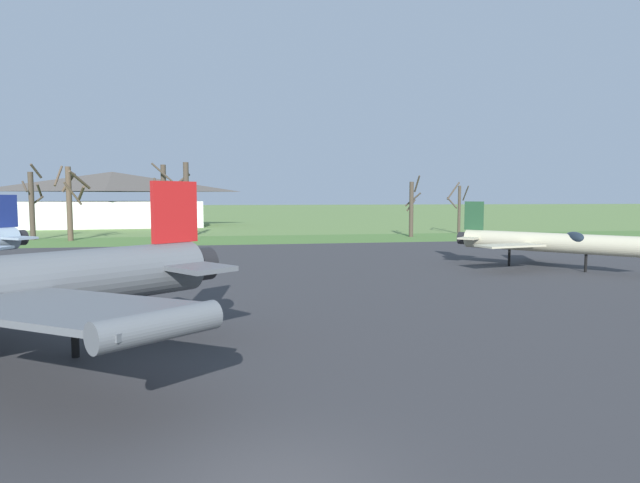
{
  "coord_description": "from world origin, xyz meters",
  "views": [
    {
      "loc": [
        -0.77,
        -8.1,
        4.84
      ],
      "look_at": [
        4.43,
        21.0,
        2.33
      ],
      "focal_mm": 29.78,
      "sensor_mm": 36.0,
      "label": 1
    }
  ],
  "objects": [
    {
      "name": "bare_tree_left_of_center",
      "position": [
        -17.2,
        53.14,
        4.61
      ],
      "size": [
        3.37,
        3.9,
        8.19
      ],
      "color": "brown",
      "rests_on": "ground"
    },
    {
      "name": "bare_tree_far_right",
      "position": [
        20.99,
        51.88,
        3.49
      ],
      "size": [
        1.78,
        2.09,
        7.31
      ],
      "color": "#42382D",
      "rests_on": "ground"
    },
    {
      "name": "jet_fighter_rear_left",
      "position": [
        20.23,
        23.44,
        1.86
      ],
      "size": [
        10.35,
        10.87,
        4.48
      ],
      "color": "#B7B293",
      "rests_on": "ground"
    },
    {
      "name": "bare_tree_center",
      "position": [
        -7.91,
        57.16,
        4.58
      ],
      "size": [
        2.54,
        2.37,
        8.74
      ],
      "color": "#42382D",
      "rests_on": "ground"
    },
    {
      "name": "bare_tree_right_of_center",
      "position": [
        -5.27,
        55.11,
        4.58
      ],
      "size": [
        2.57,
        2.88,
        8.76
      ],
      "color": "#42382D",
      "rests_on": "ground"
    },
    {
      "name": "visitor_building",
      "position": [
        -18.33,
        80.83,
        4.39
      ],
      "size": [
        29.85,
        15.39,
        8.74
      ],
      "color": "silver",
      "rests_on": "ground"
    },
    {
      "name": "bare_tree_far_left",
      "position": [
        -21.74,
        55.2,
        4.1
      ],
      "size": [
        2.14,
        2.27,
        8.41
      ],
      "color": "#42382D",
      "rests_on": "ground"
    },
    {
      "name": "bare_tree_backdrop_extra",
      "position": [
        29.25,
        57.01,
        3.56
      ],
      "size": [
        2.49,
        2.85,
        6.77
      ],
      "color": "#42382D",
      "rests_on": "ground"
    },
    {
      "name": "grass_verge_strip",
      "position": [
        0.0,
        51.04,
        0.03
      ],
      "size": [
        133.99,
        12.0,
        0.06
      ],
      "primitive_type": "cube",
      "color": "#4B7234",
      "rests_on": "ground"
    },
    {
      "name": "asphalt_apron",
      "position": [
        0.0,
        16.89,
        0.03
      ],
      "size": [
        73.99,
        56.3,
        0.05
      ],
      "primitive_type": "cube",
      "color": "#333335",
      "rests_on": "ground"
    }
  ]
}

